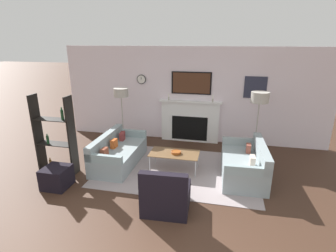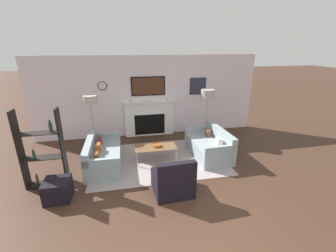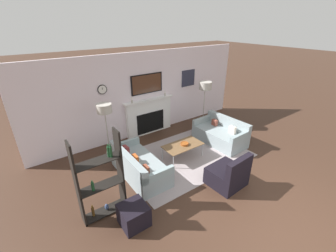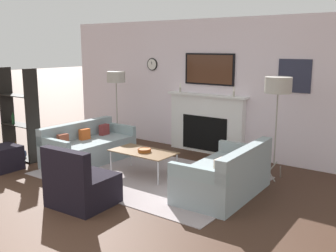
{
  "view_description": "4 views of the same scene",
  "coord_description": "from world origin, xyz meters",
  "px_view_note": "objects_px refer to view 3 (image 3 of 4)",
  "views": [
    {
      "loc": [
        0.94,
        -2.23,
        2.85
      ],
      "look_at": [
        -0.3,
        3.42,
        0.95
      ],
      "focal_mm": 28.0,
      "sensor_mm": 36.0,
      "label": 1
    },
    {
      "loc": [
        -0.85,
        -2.34,
        2.95
      ],
      "look_at": [
        0.32,
        3.41,
        0.86
      ],
      "focal_mm": 24.0,
      "sensor_mm": 36.0,
      "label": 2
    },
    {
      "loc": [
        -3.55,
        -1.03,
        3.56
      ],
      "look_at": [
        -0.13,
        3.74,
        0.77
      ],
      "focal_mm": 24.0,
      "sensor_mm": 36.0,
      "label": 3
    },
    {
      "loc": [
        4.05,
        -1.79,
        2.15
      ],
      "look_at": [
        0.18,
        3.46,
        0.83
      ],
      "focal_mm": 42.0,
      "sensor_mm": 36.0,
      "label": 4
    }
  ],
  "objects_px": {
    "shelf_unit": "(100,180)",
    "ottoman": "(134,215)",
    "floor_lamp_left": "(104,109)",
    "floor_lamp_right": "(205,86)",
    "couch_right": "(221,134)",
    "armchair": "(228,175)",
    "couch_left": "(139,166)",
    "decorative_bowl": "(185,144)",
    "coffee_table": "(183,146)"
  },
  "relations": [
    {
      "from": "couch_left",
      "to": "floor_lamp_right",
      "type": "xyz_separation_m",
      "value": [
        3.24,
        1.12,
        1.26
      ]
    },
    {
      "from": "couch_left",
      "to": "coffee_table",
      "type": "distance_m",
      "value": 1.39
    },
    {
      "from": "floor_lamp_left",
      "to": "ottoman",
      "type": "xyz_separation_m",
      "value": [
        -0.5,
        -2.37,
        -1.28
      ]
    },
    {
      "from": "couch_right",
      "to": "floor_lamp_right",
      "type": "bearing_deg",
      "value": 75.11
    },
    {
      "from": "floor_lamp_left",
      "to": "floor_lamp_right",
      "type": "distance_m",
      "value": 3.53
    },
    {
      "from": "ottoman",
      "to": "floor_lamp_right",
      "type": "bearing_deg",
      "value": 30.4
    },
    {
      "from": "floor_lamp_left",
      "to": "ottoman",
      "type": "distance_m",
      "value": 2.74
    },
    {
      "from": "decorative_bowl",
      "to": "armchair",
      "type": "bearing_deg",
      "value": -85.96
    },
    {
      "from": "couch_right",
      "to": "shelf_unit",
      "type": "xyz_separation_m",
      "value": [
        -4.09,
        -0.66,
        0.54
      ]
    },
    {
      "from": "couch_right",
      "to": "armchair",
      "type": "bearing_deg",
      "value": -132.68
    },
    {
      "from": "couch_left",
      "to": "floor_lamp_right",
      "type": "relative_size",
      "value": 1.03
    },
    {
      "from": "floor_lamp_right",
      "to": "shelf_unit",
      "type": "xyz_separation_m",
      "value": [
        -4.39,
        -1.77,
        -0.71
      ]
    },
    {
      "from": "couch_right",
      "to": "coffee_table",
      "type": "height_order",
      "value": "couch_right"
    },
    {
      "from": "armchair",
      "to": "shelf_unit",
      "type": "bearing_deg",
      "value": 162.06
    },
    {
      "from": "shelf_unit",
      "to": "ottoman",
      "type": "height_order",
      "value": "shelf_unit"
    },
    {
      "from": "couch_left",
      "to": "floor_lamp_right",
      "type": "distance_m",
      "value": 3.65
    },
    {
      "from": "couch_right",
      "to": "decorative_bowl",
      "type": "xyz_separation_m",
      "value": [
        -1.51,
        -0.04,
        0.17
      ]
    },
    {
      "from": "floor_lamp_right",
      "to": "floor_lamp_left",
      "type": "bearing_deg",
      "value": 180.0
    },
    {
      "from": "floor_lamp_left",
      "to": "floor_lamp_right",
      "type": "relative_size",
      "value": 0.97
    },
    {
      "from": "shelf_unit",
      "to": "decorative_bowl",
      "type": "bearing_deg",
      "value": 13.48
    },
    {
      "from": "armchair",
      "to": "ottoman",
      "type": "distance_m",
      "value": 2.35
    },
    {
      "from": "coffee_table",
      "to": "armchair",
      "type": "bearing_deg",
      "value": -84.39
    },
    {
      "from": "armchair",
      "to": "decorative_bowl",
      "type": "height_order",
      "value": "armchair"
    },
    {
      "from": "couch_left",
      "to": "floor_lamp_left",
      "type": "height_order",
      "value": "floor_lamp_left"
    },
    {
      "from": "decorative_bowl",
      "to": "floor_lamp_left",
      "type": "distance_m",
      "value": 2.32
    },
    {
      "from": "armchair",
      "to": "coffee_table",
      "type": "xyz_separation_m",
      "value": [
        -0.15,
        1.51,
        0.11
      ]
    },
    {
      "from": "coffee_table",
      "to": "floor_lamp_right",
      "type": "distance_m",
      "value": 2.45
    },
    {
      "from": "armchair",
      "to": "shelf_unit",
      "type": "height_order",
      "value": "shelf_unit"
    },
    {
      "from": "armchair",
      "to": "ottoman",
      "type": "xyz_separation_m",
      "value": [
        -2.33,
        0.28,
        -0.07
      ]
    },
    {
      "from": "armchair",
      "to": "floor_lamp_left",
      "type": "xyz_separation_m",
      "value": [
        -1.83,
        2.64,
        1.22
      ]
    },
    {
      "from": "ottoman",
      "to": "couch_left",
      "type": "bearing_deg",
      "value": 57.36
    },
    {
      "from": "couch_left",
      "to": "armchair",
      "type": "bearing_deg",
      "value": -44.86
    },
    {
      "from": "floor_lamp_left",
      "to": "ottoman",
      "type": "bearing_deg",
      "value": -101.95
    },
    {
      "from": "floor_lamp_right",
      "to": "shelf_unit",
      "type": "bearing_deg",
      "value": -157.97
    },
    {
      "from": "couch_right",
      "to": "floor_lamp_right",
      "type": "xyz_separation_m",
      "value": [
        0.3,
        1.12,
        1.25
      ]
    },
    {
      "from": "couch_left",
      "to": "armchair",
      "type": "height_order",
      "value": "armchair"
    },
    {
      "from": "armchair",
      "to": "ottoman",
      "type": "relative_size",
      "value": 1.69
    },
    {
      "from": "couch_left",
      "to": "floor_lamp_right",
      "type": "bearing_deg",
      "value": 19.08
    },
    {
      "from": "couch_left",
      "to": "couch_right",
      "type": "bearing_deg",
      "value": 0.01
    },
    {
      "from": "shelf_unit",
      "to": "ottoman",
      "type": "xyz_separation_m",
      "value": [
        0.35,
        -0.59,
        -0.6
      ]
    },
    {
      "from": "couch_left",
      "to": "ottoman",
      "type": "relative_size",
      "value": 3.47
    },
    {
      "from": "armchair",
      "to": "shelf_unit",
      "type": "xyz_separation_m",
      "value": [
        -2.68,
        0.87,
        0.54
      ]
    },
    {
      "from": "decorative_bowl",
      "to": "couch_right",
      "type": "bearing_deg",
      "value": 1.43
    },
    {
      "from": "couch_right",
      "to": "shelf_unit",
      "type": "distance_m",
      "value": 4.18
    },
    {
      "from": "decorative_bowl",
      "to": "ottoman",
      "type": "xyz_separation_m",
      "value": [
        -2.23,
        -1.21,
        -0.24
      ]
    },
    {
      "from": "coffee_table",
      "to": "shelf_unit",
      "type": "height_order",
      "value": "shelf_unit"
    },
    {
      "from": "decorative_bowl",
      "to": "shelf_unit",
      "type": "height_order",
      "value": "shelf_unit"
    },
    {
      "from": "couch_left",
      "to": "couch_right",
      "type": "distance_m",
      "value": 2.94
    },
    {
      "from": "decorative_bowl",
      "to": "coffee_table",
      "type": "bearing_deg",
      "value": 155.43
    },
    {
      "from": "decorative_bowl",
      "to": "shelf_unit",
      "type": "relative_size",
      "value": 0.13
    }
  ]
}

